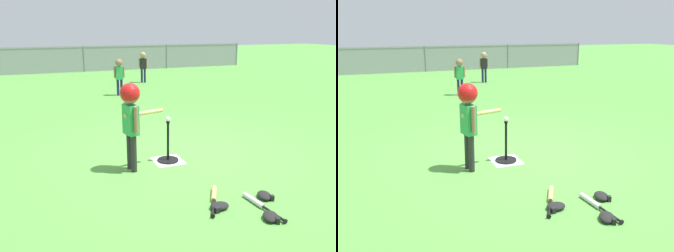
{
  "view_description": "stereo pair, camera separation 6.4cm",
  "coord_description": "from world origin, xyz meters",
  "views": [
    {
      "loc": [
        -2.14,
        -4.64,
        1.95
      ],
      "look_at": [
        -0.39,
        -0.14,
        0.55
      ],
      "focal_mm": 36.6,
      "sensor_mm": 36.0,
      "label": 1
    },
    {
      "loc": [
        -2.08,
        -4.67,
        1.95
      ],
      "look_at": [
        -0.39,
        -0.14,
        0.55
      ],
      "focal_mm": 36.6,
      "sensor_mm": 36.0,
      "label": 2
    }
  ],
  "objects": [
    {
      "name": "fielder_deep_center",
      "position": [
        1.55,
        7.33,
        0.71
      ],
      "size": [
        0.32,
        0.22,
        1.1
      ],
      "color": "#191E4C",
      "rests_on": "ground_plane"
    },
    {
      "name": "outfield_fence",
      "position": [
        0.0,
        11.33,
        0.62
      ],
      "size": [
        16.06,
        0.06,
        1.15
      ],
      "color": "slate",
      "rests_on": "ground_plane"
    },
    {
      "name": "spare_bat_silver",
      "position": [
        0.07,
        -1.76,
        0.03
      ],
      "size": [
        0.11,
        0.67,
        0.06
      ],
      "color": "silver",
      "rests_on": "ground_plane"
    },
    {
      "name": "glove_by_plate",
      "position": [
        0.25,
        -1.65,
        0.04
      ],
      "size": [
        0.22,
        0.26,
        0.07
      ],
      "color": "black",
      "rests_on": "ground_plane"
    },
    {
      "name": "fielder_deep_left",
      "position": [
        0.17,
        5.23,
        0.69
      ],
      "size": [
        0.32,
        0.21,
        1.07
      ],
      "color": "#191E4C",
      "rests_on": "ground_plane"
    },
    {
      "name": "ground_plane",
      "position": [
        0.0,
        0.0,
        0.0
      ],
      "size": [
        60.0,
        60.0,
        0.0
      ],
      "primitive_type": "plane",
      "color": "#51933D"
    },
    {
      "name": "home_plate",
      "position": [
        -0.39,
        -0.14,
        0.0
      ],
      "size": [
        0.44,
        0.44,
        0.01
      ],
      "primitive_type": "cube",
      "color": "white",
      "rests_on": "ground_plane"
    },
    {
      "name": "batting_tee",
      "position": [
        -0.39,
        -0.14,
        0.09
      ],
      "size": [
        0.32,
        0.32,
        0.62
      ],
      "color": "black",
      "rests_on": "ground_plane"
    },
    {
      "name": "spare_bat_wood",
      "position": [
        -0.32,
        -1.45,
        0.03
      ],
      "size": [
        0.39,
        0.62,
        0.06
      ],
      "color": "#DBB266",
      "rests_on": "ground_plane"
    },
    {
      "name": "glove_near_bats",
      "position": [
        0.02,
        -2.07,
        0.04
      ],
      "size": [
        0.26,
        0.27,
        0.07
      ],
      "color": "black",
      "rests_on": "ground_plane"
    },
    {
      "name": "batter_child",
      "position": [
        -0.98,
        -0.28,
        0.88
      ],
      "size": [
        0.64,
        0.35,
        1.24
      ],
      "color": "#262626",
      "rests_on": "ground_plane"
    },
    {
      "name": "baseball_on_tee",
      "position": [
        -0.39,
        -0.14,
        0.66
      ],
      "size": [
        0.07,
        0.07,
        0.07
      ],
      "primitive_type": "sphere",
      "color": "white",
      "rests_on": "batting_tee"
    },
    {
      "name": "glove_tossed_aside",
      "position": [
        -0.38,
        -1.68,
        0.04
      ],
      "size": [
        0.22,
        0.17,
        0.07
      ],
      "color": "black",
      "rests_on": "ground_plane"
    }
  ]
}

